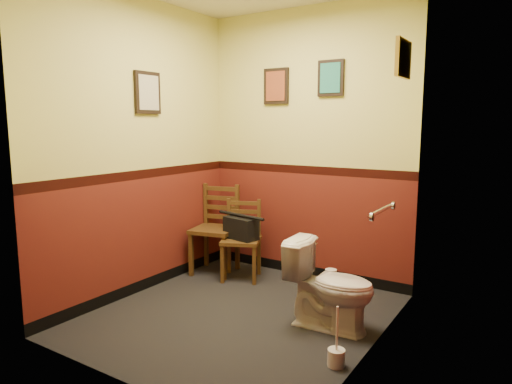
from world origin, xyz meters
TOP-DOWN VIEW (x-y plane):
  - floor at (0.00, 0.00)m, footprint 2.20×2.40m
  - wall_back at (0.00, 1.20)m, footprint 2.20×0.00m
  - wall_front at (0.00, -1.20)m, footprint 2.20×0.00m
  - wall_left at (-1.10, 0.00)m, footprint 0.00×2.40m
  - wall_right at (1.10, 0.00)m, footprint 0.00×2.40m
  - grab_bar at (1.07, 0.25)m, footprint 0.05×0.56m
  - framed_print_back_a at (-0.35, 1.18)m, footprint 0.28×0.04m
  - framed_print_back_b at (0.25, 1.18)m, footprint 0.26×0.04m
  - framed_print_left at (-1.08, 0.10)m, footprint 0.04×0.30m
  - framed_print_right at (1.08, 0.60)m, footprint 0.04×0.34m
  - toilet at (0.72, 0.19)m, footprint 0.71×0.42m
  - toilet_brush at (0.99, -0.32)m, footprint 0.11×0.11m
  - chair_left at (-0.86, 0.81)m, footprint 0.52×0.52m
  - chair_right at (-0.51, 0.79)m, footprint 0.49×0.49m
  - handbag at (-0.50, 0.75)m, footprint 0.38×0.24m
  - tp_stack at (0.40, 0.95)m, footprint 0.23×0.12m

SIDE VIEW (x-z plane):
  - floor at x=0.00m, z-range 0.00..0.00m
  - toilet_brush at x=0.99m, z-range -0.14..0.27m
  - tp_stack at x=0.40m, z-range -0.02..0.18m
  - toilet at x=0.72m, z-range 0.00..0.67m
  - chair_right at x=-0.51m, z-range 0.00..0.80m
  - chair_left at x=-0.86m, z-range 0.00..0.93m
  - handbag at x=-0.50m, z-range 0.40..0.66m
  - grab_bar at x=1.07m, z-range 0.92..0.98m
  - wall_back at x=0.00m, z-range 0.00..2.70m
  - wall_front at x=0.00m, z-range 0.00..2.70m
  - wall_left at x=-1.10m, z-range 0.00..2.70m
  - wall_right at x=1.10m, z-range 0.00..2.70m
  - framed_print_left at x=-1.08m, z-range 1.66..2.04m
  - framed_print_back_a at x=-0.35m, z-range 1.77..2.13m
  - framed_print_back_b at x=0.25m, z-range 1.83..2.17m
  - framed_print_right at x=1.08m, z-range 1.91..2.19m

